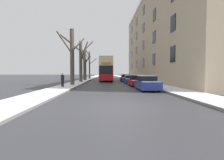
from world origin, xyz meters
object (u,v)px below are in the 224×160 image
double_decker_bus (106,68)px  parked_car_1 (137,81)px  bare_tree_left_1 (81,60)px  parked_car_2 (130,79)px  pedestrian_left_sidewalk (62,80)px  bare_tree_left_0 (72,56)px  parked_car_0 (147,83)px  oncoming_van (105,74)px  bare_tree_left_2 (85,64)px  parked_car_3 (126,78)px  bare_tree_left_3 (89,64)px

double_decker_bus → parked_car_1: bearing=-74.4°
bare_tree_left_1 → parked_car_2: (8.12, -2.20, -3.20)m
bare_tree_left_1 → pedestrian_left_sidewalk: bearing=-92.6°
bare_tree_left_0 → parked_car_0: size_ratio=1.78×
oncoming_van → parked_car_1: bearing=-81.8°
parked_car_1 → pedestrian_left_sidewalk: size_ratio=2.40×
bare_tree_left_2 → oncoming_van: (4.26, 12.99, -2.42)m
bare_tree_left_1 → bare_tree_left_2: 7.79m
bare_tree_left_0 → parked_car_2: bare_tree_left_0 is taller
oncoming_van → parked_car_0: bearing=-83.1°
double_decker_bus → pedestrian_left_sidewalk: size_ratio=6.73×
bare_tree_left_1 → parked_car_3: (8.12, 3.86, -3.17)m
double_decker_bus → parked_car_0: double_decker_bus is taller
bare_tree_left_3 → pedestrian_left_sidewalk: bearing=-90.8°
bare_tree_left_2 → parked_car_0: size_ratio=1.84×
parked_car_1 → oncoming_van: bearing=98.2°
parked_car_2 → parked_car_1: bearing=-90.0°
bare_tree_left_1 → double_decker_bus: (4.27, 5.48, -1.21)m
parked_car_0 → parked_car_1: (0.00, 5.42, -0.00)m
oncoming_van → bare_tree_left_3: bearing=-133.4°
bare_tree_left_1 → parked_car_3: 9.54m
bare_tree_left_3 → parked_car_2: bearing=-66.2°
parked_car_3 → double_decker_bus: bearing=157.2°
parked_car_0 → parked_car_1: 5.42m
parked_car_1 → parked_car_2: 6.13m
parked_car_3 → parked_car_0: bearing=-90.0°
bare_tree_left_1 → bare_tree_left_3: (-0.11, 16.47, 0.31)m
parked_car_3 → pedestrian_left_sidewalk: (-8.63, -14.86, 0.25)m
parked_car_1 → bare_tree_left_1: bearing=134.3°
bare_tree_left_0 → bare_tree_left_3: bare_tree_left_3 is taller
bare_tree_left_0 → bare_tree_left_3: (-0.03, 24.29, 0.30)m
bare_tree_left_1 → pedestrian_left_sidewalk: bare_tree_left_1 is taller
bare_tree_left_1 → bare_tree_left_3: bearing=90.4°
bare_tree_left_3 → pedestrian_left_sidewalk: size_ratio=4.85×
bare_tree_left_2 → bare_tree_left_3: bearing=88.7°
double_decker_bus → oncoming_van: 15.35m
pedestrian_left_sidewalk → bare_tree_left_0: bearing=-65.3°
parked_car_2 → bare_tree_left_0: bearing=-145.6°
bare_tree_left_0 → oncoming_van: size_ratio=1.43×
bare_tree_left_3 → bare_tree_left_0: bearing=-89.9°
bare_tree_left_3 → oncoming_van: size_ratio=1.59×
bare_tree_left_3 → parked_car_3: bearing=-56.9°
parked_car_3 → oncoming_van: (-4.17, 16.91, 0.56)m
double_decker_bus → parked_car_0: 19.71m
parked_car_1 → bare_tree_left_2: bearing=117.6°
parked_car_1 → pedestrian_left_sidewalk: pedestrian_left_sidewalk is taller
bare_tree_left_3 → parked_car_3: bare_tree_left_3 is taller
parked_car_1 → oncoming_van: size_ratio=0.79×
oncoming_van → bare_tree_left_0: bearing=-98.0°
parked_car_2 → double_decker_bus: bearing=116.6°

